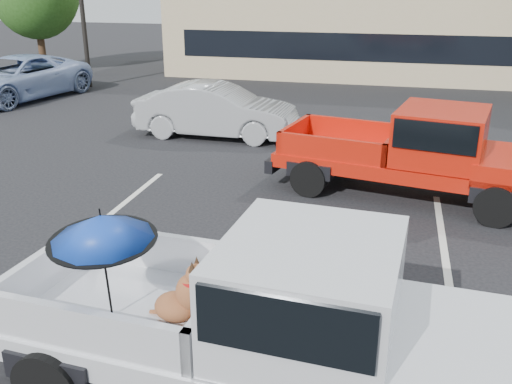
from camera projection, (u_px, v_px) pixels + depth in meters
ground at (233, 290)px, 8.12m from camera, size 90.00×90.00×0.00m
stripe_left at (108, 217)px, 10.60m from camera, size 0.12×5.00×0.01m
stripe_right at (444, 251)px, 9.27m from camera, size 0.12×5.00×0.01m
silver_pickup at (284, 314)px, 5.65m from camera, size 5.82×2.45×2.06m
red_pickup at (430, 150)px, 11.17m from camera, size 5.82×2.97×1.83m
silver_sedan at (217, 111)px, 15.66m from camera, size 4.45×1.63×1.46m
blue_suv at (17, 78)px, 20.40m from camera, size 3.67×5.94×1.53m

